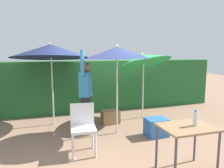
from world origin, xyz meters
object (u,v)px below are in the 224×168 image
Objects in this scene: chair_plastic at (83,125)px; umbrella_orange at (50,51)px; umbrella_yellow at (143,59)px; person_vendor at (86,91)px; umbrella_rainbow at (117,53)px; crate_cardboard at (110,117)px; bottle_water at (195,118)px; folding_table at (187,132)px; cooler_box at (156,127)px.

umbrella_orange is at bearing 104.89° from chair_plastic.
chair_plastic is at bearing -75.11° from umbrella_orange.
umbrella_yellow reaches higher than chair_plastic.
umbrella_orange is 1.12× the size of person_vendor.
crate_cardboard is at bearing 85.34° from umbrella_rainbow.
umbrella_orange is 2.26m from chair_plastic.
umbrella_orange is 4.73× the size of crate_cardboard.
person_vendor is 1.08m from crate_cardboard.
chair_plastic is 3.71× the size of bottle_water.
bottle_water is (0.55, -2.58, 0.68)m from crate_cardboard.
crate_cardboard is at bearing 99.45° from folding_table.
umbrella_orange reaches higher than umbrella_rainbow.
umbrella_orange is at bearing 136.88° from person_vendor.
person_vendor is at bearing -153.79° from crate_cardboard.
umbrella_yellow is at bearing 40.66° from umbrella_rainbow.
umbrella_rainbow is at bearing 152.64° from cooler_box.
umbrella_orange is 2.40m from umbrella_yellow.
umbrella_yellow is 2.31× the size of chair_plastic.
cooler_box is (2.14, -1.46, -1.65)m from umbrella_orange.
crate_cardboard is at bearing 26.21° from person_vendor.
umbrella_rainbow is 4.45× the size of crate_cardboard.
cooler_box is 1.55m from folding_table.
crate_cardboard is 2.72m from bottle_water.
umbrella_rainbow is 1.36m from umbrella_yellow.
umbrella_rainbow reaches higher than person_vendor.
chair_plastic is (-0.26, -1.08, -0.42)m from person_vendor.
cooler_box is at bearing -28.83° from person_vendor.
cooler_box is at bearing -27.36° from umbrella_rainbow.
person_vendor is 4.22× the size of crate_cardboard.
person_vendor is 2.51m from folding_table.
umbrella_rainbow is 1.72m from umbrella_orange.
umbrella_yellow is at bearing 39.66° from chair_plastic.
person_vendor reaches higher than chair_plastic.
chair_plastic is 1.80m from folding_table.
bottle_water is (1.24, -2.24, -0.09)m from person_vendor.
bottle_water is (-0.41, -2.74, -0.78)m from umbrella_yellow.
folding_table is (1.38, -1.15, 0.13)m from chair_plastic.
umbrella_yellow is at bearing 9.54° from crate_cardboard.
bottle_water reaches higher than crate_cardboard.
umbrella_yellow is (1.02, 0.88, -0.18)m from umbrella_rainbow.
umbrella_orange is 1.02× the size of umbrella_yellow.
chair_plastic is 1.11× the size of folding_table.
person_vendor is 2.11× the size of chair_plastic.
umbrella_orange is 2.64× the size of folding_table.
umbrella_orange is 4.59× the size of cooler_box.
person_vendor reaches higher than bottle_water.
umbrella_yellow is 2.88m from bottle_water.
umbrella_yellow reaches higher than bottle_water.
chair_plastic reaches higher than cooler_box.
folding_table is at bearing -75.33° from umbrella_rainbow.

